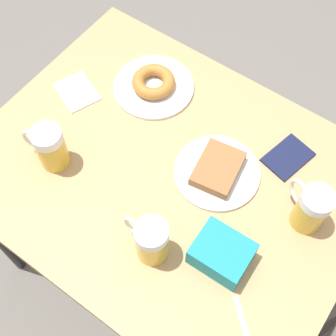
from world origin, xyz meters
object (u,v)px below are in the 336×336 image
object	(u,v)px
plate_with_cake	(217,171)
passport_near_edge	(288,157)
beer_mug_left	(50,147)
beer_mug_center	(311,208)
blue_pouch	(222,253)
beer_mug_right	(151,240)
plate_with_donut	(154,84)
fork	(246,332)
napkin_folded	(77,92)

from	to	relation	value
plate_with_cake	passport_near_edge	size ratio (longest dim) A/B	1.58
beer_mug_left	beer_mug_center	bearing A→B (deg)	110.76
beer_mug_center	blue_pouch	xyz separation A→B (m)	(0.21, -0.11, -0.03)
plate_with_cake	beer_mug_right	world-z (taller)	beer_mug_right
beer_mug_center	blue_pouch	bearing A→B (deg)	-29.12
plate_with_donut	fork	world-z (taller)	plate_with_donut
napkin_folded	plate_with_cake	bearing A→B (deg)	91.32
plate_with_cake	fork	world-z (taller)	plate_with_cake
plate_with_cake	passport_near_edge	distance (m)	0.20
passport_near_edge	napkin_folded	bearing A→B (deg)	-75.08
beer_mug_center	beer_mug_right	size ratio (longest dim) A/B	1.00
fork	blue_pouch	size ratio (longest dim) A/B	0.96
plate_with_donut	napkin_folded	size ratio (longest dim) A/B	1.56
plate_with_cake	fork	bearing A→B (deg)	41.73
plate_with_cake	plate_with_donut	xyz separation A→B (m)	(-0.13, -0.30, 0.00)
beer_mug_center	passport_near_edge	xyz separation A→B (m)	(-0.13, -0.12, -0.06)
fork	blue_pouch	bearing A→B (deg)	-129.09
fork	passport_near_edge	xyz separation A→B (m)	(-0.45, -0.14, 0.00)
plate_with_cake	napkin_folded	xyz separation A→B (m)	(0.01, -0.48, -0.01)
fork	blue_pouch	xyz separation A→B (m)	(-0.11, -0.14, 0.03)
beer_mug_left	napkin_folded	distance (m)	0.24
napkin_folded	passport_near_edge	world-z (taller)	passport_near_edge
blue_pouch	plate_with_donut	bearing A→B (deg)	-126.44
beer_mug_left	passport_near_edge	world-z (taller)	beer_mug_left
napkin_folded	fork	size ratio (longest dim) A/B	1.17
blue_pouch	napkin_folded	bearing A→B (deg)	-106.38
napkin_folded	blue_pouch	size ratio (longest dim) A/B	1.12
beer_mug_center	napkin_folded	size ratio (longest dim) A/B	0.88
plate_with_donut	fork	size ratio (longest dim) A/B	1.82
beer_mug_center	napkin_folded	xyz separation A→B (m)	(0.03, -0.72, -0.06)
plate_with_cake	napkin_folded	distance (m)	0.48
plate_with_cake	plate_with_donut	bearing A→B (deg)	-113.46
beer_mug_center	beer_mug_right	world-z (taller)	same
beer_mug_center	fork	bearing A→B (deg)	3.95
beer_mug_left	napkin_folded	size ratio (longest dim) A/B	0.88
beer_mug_left	plate_with_donut	bearing A→B (deg)	169.03
napkin_folded	beer_mug_left	bearing A→B (deg)	26.77
fork	blue_pouch	world-z (taller)	blue_pouch
plate_with_cake	passport_near_edge	bearing A→B (deg)	139.53
beer_mug_right	passport_near_edge	bearing A→B (deg)	161.34
plate_with_cake	beer_mug_right	distance (m)	0.27
plate_with_cake	blue_pouch	world-z (taller)	blue_pouch
plate_with_donut	beer_mug_right	world-z (taller)	beer_mug_right
beer_mug_right	blue_pouch	xyz separation A→B (m)	(-0.08, 0.14, -0.03)
plate_with_cake	beer_mug_left	size ratio (longest dim) A/B	1.69
plate_with_donut	blue_pouch	bearing A→B (deg)	53.56
beer_mug_center	fork	world-z (taller)	beer_mug_center
beer_mug_center	fork	xyz separation A→B (m)	(0.32, 0.02, -0.06)
beer_mug_center	plate_with_cake	bearing A→B (deg)	-86.22
napkin_folded	fork	world-z (taller)	same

